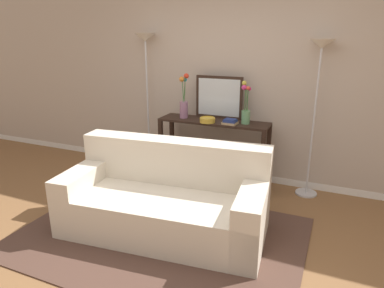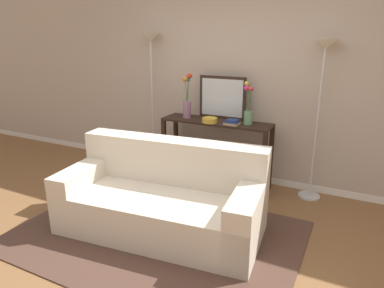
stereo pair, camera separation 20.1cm
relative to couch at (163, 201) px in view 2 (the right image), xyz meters
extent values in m
cube|color=brown|center=(0.15, -0.40, -0.32)|extent=(16.00, 16.00, 0.02)
cube|color=white|center=(0.15, 1.67, -0.27)|extent=(12.00, 0.15, 0.09)
cube|color=#B7A899|center=(0.15, 1.67, 1.11)|extent=(12.00, 0.14, 2.67)
cube|color=#51382D|center=(0.01, -0.16, -0.31)|extent=(2.74, 1.90, 0.01)
cube|color=beige|center=(0.01, -0.06, -0.10)|extent=(2.06, 1.11, 0.42)
cube|color=beige|center=(-0.03, 0.26, 0.34)|extent=(2.00, 0.46, 0.46)
cube|color=beige|center=(-0.86, -0.15, -0.01)|extent=(0.33, 0.93, 0.60)
cube|color=beige|center=(0.87, 0.03, -0.01)|extent=(0.33, 0.93, 0.60)
cube|color=black|center=(0.03, 1.29, 0.53)|extent=(1.42, 0.38, 0.03)
cube|color=black|center=(0.03, 1.29, -0.17)|extent=(1.31, 0.32, 0.01)
cube|color=black|center=(-0.66, 1.12, 0.10)|extent=(0.05, 0.05, 0.83)
cube|color=black|center=(0.72, 1.12, 0.10)|extent=(0.05, 0.05, 0.83)
cube|color=black|center=(-0.66, 1.45, 0.10)|extent=(0.05, 0.05, 0.83)
cube|color=black|center=(0.72, 1.45, 0.10)|extent=(0.05, 0.05, 0.83)
cylinder|color=silver|center=(-1.02, 1.43, -0.30)|extent=(0.26, 0.26, 0.02)
cylinder|color=silver|center=(-1.02, 1.43, 0.61)|extent=(0.02, 0.02, 1.80)
cone|color=silver|center=(-1.02, 1.43, 1.56)|extent=(0.28, 0.28, 0.10)
cylinder|color=silver|center=(1.23, 1.43, -0.30)|extent=(0.26, 0.26, 0.02)
cylinder|color=silver|center=(1.23, 1.43, 0.58)|extent=(0.02, 0.02, 1.74)
cone|color=silver|center=(1.23, 1.43, 1.50)|extent=(0.28, 0.28, 0.10)
cube|color=black|center=(0.04, 1.44, 0.82)|extent=(0.63, 0.02, 0.55)
cube|color=silver|center=(0.04, 1.43, 0.82)|extent=(0.56, 0.01, 0.48)
cylinder|color=gray|center=(-0.38, 1.27, 0.66)|extent=(0.11, 0.11, 0.21)
cylinder|color=#3D7538|center=(-0.37, 1.28, 0.93)|extent=(0.04, 0.04, 0.33)
sphere|color=red|center=(-0.36, 1.29, 1.09)|extent=(0.07, 0.07, 0.07)
cylinder|color=#3D7538|center=(-0.38, 1.29, 0.90)|extent=(0.04, 0.01, 0.28)
sphere|color=#3D9EC7|center=(-0.38, 1.31, 1.04)|extent=(0.05, 0.05, 0.05)
cylinder|color=#3D7538|center=(-0.39, 1.26, 0.91)|extent=(0.03, 0.01, 0.29)
sphere|color=orange|center=(-0.39, 1.24, 1.06)|extent=(0.07, 0.07, 0.07)
cylinder|color=#669E6B|center=(0.44, 1.29, 0.63)|extent=(0.11, 0.11, 0.16)
cylinder|color=#3D7538|center=(0.45, 1.30, 0.84)|extent=(0.02, 0.01, 0.26)
sphere|color=#D81774|center=(0.46, 1.32, 0.97)|extent=(0.04, 0.04, 0.04)
cylinder|color=#3D7538|center=(0.43, 1.29, 0.88)|extent=(0.02, 0.04, 0.33)
sphere|color=gold|center=(0.41, 1.28, 1.04)|extent=(0.06, 0.06, 0.06)
cylinder|color=#3D7538|center=(0.45, 1.28, 0.85)|extent=(0.02, 0.02, 0.28)
sphere|color=#E74E39|center=(0.46, 1.26, 0.99)|extent=(0.05, 0.05, 0.05)
cylinder|color=#3D7538|center=(0.43, 1.28, 0.85)|extent=(0.02, 0.02, 0.28)
sphere|color=#CD357E|center=(0.41, 1.27, 0.99)|extent=(0.06, 0.06, 0.06)
cylinder|color=gold|center=(-0.01, 1.17, 0.57)|extent=(0.19, 0.19, 0.05)
torus|color=gold|center=(-0.01, 1.17, 0.60)|extent=(0.19, 0.19, 0.01)
cube|color=tan|center=(0.28, 1.19, 0.56)|extent=(0.18, 0.15, 0.03)
cube|color=navy|center=(0.28, 1.18, 0.59)|extent=(0.16, 0.13, 0.02)
cube|color=navy|center=(0.28, 1.19, 0.60)|extent=(0.15, 0.14, 0.01)
cube|color=navy|center=(-0.53, 1.29, -0.25)|extent=(0.05, 0.17, 0.12)
cube|color=#1E7075|center=(-0.48, 1.29, -0.26)|extent=(0.05, 0.16, 0.10)
cube|color=#2D2D33|center=(-0.42, 1.29, -0.26)|extent=(0.06, 0.17, 0.10)
cube|color=#6B3360|center=(-0.38, 1.29, -0.26)|extent=(0.03, 0.15, 0.10)
cube|color=tan|center=(-0.34, 1.29, -0.25)|extent=(0.03, 0.17, 0.12)
cube|color=slate|center=(-0.30, 1.29, -0.26)|extent=(0.05, 0.13, 0.11)
cube|color=#236033|center=(-0.26, 1.29, -0.26)|extent=(0.03, 0.13, 0.11)
cube|color=maroon|center=(-0.23, 1.29, -0.25)|extent=(0.03, 0.13, 0.12)
cube|color=#B77F33|center=(-0.19, 1.29, -0.25)|extent=(0.04, 0.16, 0.13)
cube|color=silver|center=(-0.14, 1.29, -0.26)|extent=(0.05, 0.18, 0.11)
camera|label=1|loc=(1.49, -2.77, 1.59)|focal=32.40mm
camera|label=2|loc=(1.67, -2.68, 1.59)|focal=32.40mm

